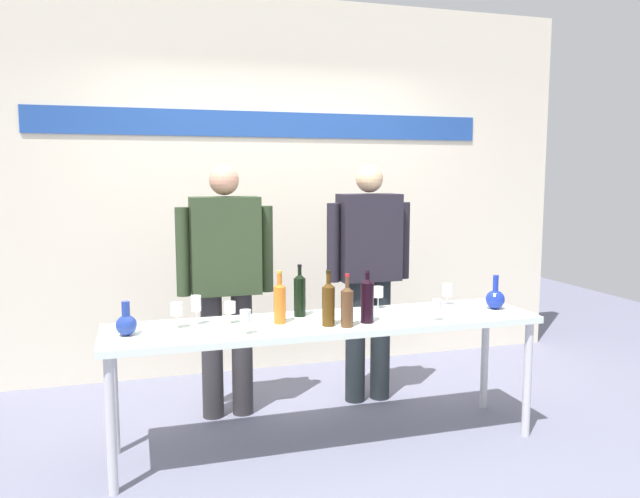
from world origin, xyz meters
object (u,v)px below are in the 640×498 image
object	(u,v)px
wine_bottle_0	(347,305)
wine_bottle_1	(300,294)
decanter_blue_left	(126,324)
wine_bottle_4	(328,302)
presenter_left	(226,274)
wine_glass_right_1	(447,290)
wine_bottle_2	(280,301)
wine_glass_left_2	(245,317)
presenter_right	(369,267)
wine_bottle_3	(367,299)
wine_glass_right_0	(437,306)
wine_glass_left_1	(196,304)
display_table	(327,331)
wine_glass_left_3	(177,309)
wine_glass_left_0	(230,308)
wine_glass_right_2	(378,293)
decanter_blue_right	(495,298)

from	to	relation	value
wine_bottle_0	wine_bottle_1	size ratio (longest dim) A/B	0.96
decanter_blue_left	wine_bottle_4	xyz separation A→B (m)	(1.09, -0.11, 0.07)
presenter_left	wine_glass_right_1	xyz separation A→B (m)	(1.38, -0.45, -0.10)
wine_bottle_2	wine_glass_left_2	size ratio (longest dim) A/B	2.28
presenter_right	wine_bottle_4	distance (m)	0.92
wine_bottle_1	wine_bottle_3	world-z (taller)	wine_bottle_1
presenter_right	wine_glass_right_0	distance (m)	0.83
wine_bottle_2	wine_bottle_4	xyz separation A→B (m)	(0.25, -0.13, 0.00)
wine_glass_left_1	wine_glass_left_2	distance (m)	0.37
wine_bottle_3	wine_bottle_2	bearing A→B (deg)	165.32
wine_glass_left_1	wine_glass_right_0	world-z (taller)	wine_glass_left_1
wine_bottle_1	wine_glass_right_0	xyz separation A→B (m)	(0.73, -0.34, -0.05)
wine_bottle_0	wine_bottle_4	xyz separation A→B (m)	(-0.09, 0.05, 0.01)
wine_glass_left_2	wine_glass_right_1	distance (m)	1.44
wine_bottle_1	wine_glass_right_1	size ratio (longest dim) A/B	2.26
display_table	presenter_right	distance (m)	0.84
wine_glass_left_2	display_table	bearing A→B (deg)	18.88
wine_glass_left_3	wine_glass_right_1	xyz separation A→B (m)	(1.73, 0.12, -0.01)
wine_glass_left_1	wine_glass_left_2	size ratio (longest dim) A/B	1.26
wine_bottle_0	wine_bottle_3	size ratio (longest dim) A/B	0.97
display_table	wine_bottle_2	world-z (taller)	wine_bottle_2
presenter_right	wine_glass_right_1	bearing A→B (deg)	-49.74
wine_bottle_2	wine_bottle_0	bearing A→B (deg)	-28.44
presenter_left	wine_glass_left_1	distance (m)	0.57
display_table	presenter_right	size ratio (longest dim) A/B	1.52
display_table	decanter_blue_left	distance (m)	1.13
wine_glass_left_1	wine_glass_left_0	bearing A→B (deg)	-8.79
wine_glass_right_2	decanter_blue_left	bearing A→B (deg)	-171.62
wine_bottle_0	wine_bottle_3	xyz separation A→B (m)	(0.14, 0.06, 0.01)
decanter_blue_left	wine_bottle_4	distance (m)	1.10
decanter_blue_left	wine_glass_right_1	size ratio (longest dim) A/B	1.33
decanter_blue_left	wine_bottle_1	size ratio (longest dim) A/B	0.59
display_table	decanter_blue_left	bearing A→B (deg)	-179.34
decanter_blue_right	presenter_left	size ratio (longest dim) A/B	0.13
wine_glass_left_0	wine_glass_right_2	world-z (taller)	wine_glass_right_2
wine_glass_left_0	wine_glass_right_1	world-z (taller)	wine_glass_right_1
wine_glass_left_2	wine_glass_right_2	distance (m)	1.00
decanter_blue_right	presenter_left	bearing A→B (deg)	158.29
wine_bottle_2	wine_glass_left_1	size ratio (longest dim) A/B	1.81
wine_bottle_2	wine_bottle_3	bearing A→B (deg)	-14.68
decanter_blue_left	wine_bottle_2	world-z (taller)	wine_bottle_2
decanter_blue_left	wine_glass_left_1	xyz separation A→B (m)	(0.38, 0.13, 0.06)
wine_bottle_4	wine_glass_left_1	bearing A→B (deg)	161.52
wine_glass_left_1	wine_bottle_4	bearing A→B (deg)	-18.48
wine_glass_left_3	wine_glass_right_2	world-z (taller)	wine_glass_left_3
decanter_blue_left	wine_glass_right_0	distance (m)	1.74
display_table	wine_glass_left_3	xyz separation A→B (m)	(-0.85, 0.07, 0.17)
wine_bottle_0	wine_glass_right_0	world-z (taller)	wine_bottle_0
wine_bottle_4	wine_glass_left_1	distance (m)	0.75
presenter_right	wine_glass_left_0	size ratio (longest dim) A/B	13.10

